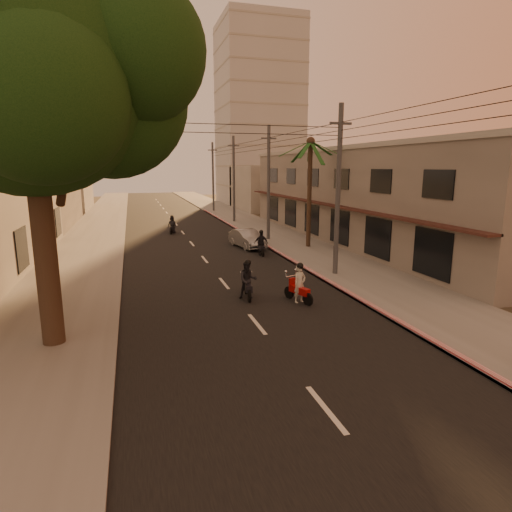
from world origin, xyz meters
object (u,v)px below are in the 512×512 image
at_px(scooter_mid_a, 248,281).
at_px(scooter_mid_b, 261,244).
at_px(parked_car, 247,239).
at_px(broadleaf_tree, 43,76).
at_px(scooter_red, 299,285).
at_px(palm_tree, 311,148).
at_px(scooter_far_a, 172,225).

xyz_separation_m(scooter_mid_a, scooter_mid_b, (3.38, 9.12, -0.05)).
distance_m(scooter_mid_a, parked_car, 12.51).
bearing_deg(scooter_mid_a, broadleaf_tree, -148.49).
height_order(scooter_red, scooter_mid_b, scooter_red).
distance_m(scooter_red, parked_car, 13.32).
bearing_deg(broadleaf_tree, parked_car, 55.82).
distance_m(scooter_mid_a, scooter_mid_b, 9.72).
bearing_deg(parked_car, palm_tree, -26.81).
bearing_deg(scooter_far_a, scooter_mid_a, -69.21).
relative_size(scooter_far_a, parked_car, 0.39).
bearing_deg(scooter_far_a, parked_car, -44.22).
distance_m(broadleaf_tree, scooter_red, 12.09).
bearing_deg(scooter_red, broadleaf_tree, 172.78).
bearing_deg(scooter_mid_a, palm_tree, 63.12).
height_order(scooter_red, parked_car, scooter_red).
height_order(scooter_far_a, parked_car, scooter_far_a).
bearing_deg(scooter_far_a, broadleaf_tree, -86.82).
xyz_separation_m(scooter_mid_b, parked_car, (-0.18, 2.98, -0.11)).
distance_m(broadleaf_tree, scooter_mid_a, 10.91).
relative_size(palm_tree, scooter_mid_a, 4.44).
xyz_separation_m(scooter_mid_a, parked_car, (3.19, 12.10, -0.16)).
distance_m(palm_tree, scooter_mid_b, 7.75).
bearing_deg(parked_car, broadleaf_tree, -133.52).
bearing_deg(parked_car, scooter_red, -104.45).
relative_size(broadleaf_tree, scooter_red, 6.76).
xyz_separation_m(palm_tree, parked_car, (-4.29, 1.35, -6.48)).
relative_size(scooter_mid_b, scooter_far_a, 1.06).
height_order(palm_tree, scooter_mid_b, palm_tree).
relative_size(scooter_red, scooter_mid_b, 1.02).
bearing_deg(scooter_red, scooter_mid_a, 130.47).
bearing_deg(scooter_mid_b, broadleaf_tree, -124.99).
bearing_deg(scooter_mid_a, parked_car, 83.17).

